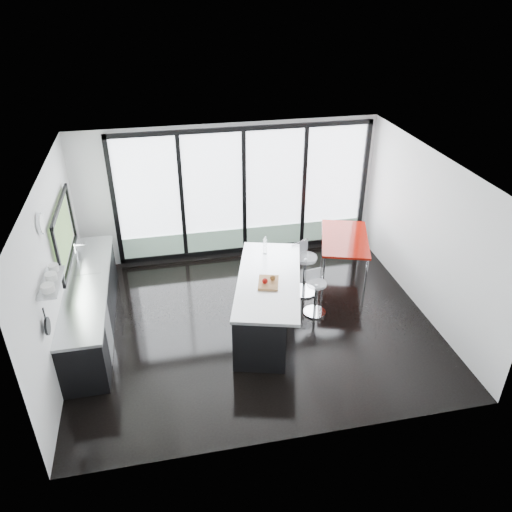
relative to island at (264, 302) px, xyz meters
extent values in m
cube|color=black|center=(-0.15, 0.11, -0.49)|extent=(6.00, 5.00, 0.00)
cube|color=white|center=(-0.15, 0.11, 2.31)|extent=(6.00, 5.00, 0.00)
cube|color=silver|center=(-0.15, 2.61, 0.91)|extent=(6.00, 0.00, 2.80)
cube|color=white|center=(0.15, 2.58, 0.91)|extent=(5.00, 0.02, 2.50)
cube|color=slate|center=(0.15, 2.54, -0.12)|extent=(5.00, 0.02, 0.44)
cube|color=black|center=(-1.10, 2.54, 0.91)|extent=(0.08, 0.04, 2.50)
cube|color=black|center=(0.15, 2.54, 0.91)|extent=(0.08, 0.04, 2.50)
cube|color=black|center=(1.40, 2.54, 0.91)|extent=(0.08, 0.04, 2.50)
cube|color=silver|center=(-0.15, -2.39, 0.91)|extent=(6.00, 0.00, 2.80)
cube|color=silver|center=(-3.15, 0.11, 0.91)|extent=(0.00, 5.00, 2.80)
cube|color=#51703D|center=(-3.12, 1.01, 1.11)|extent=(0.02, 1.60, 0.90)
cube|color=#AAADAF|center=(-3.02, -0.74, 1.26)|extent=(0.25, 0.80, 0.03)
cylinder|color=white|center=(-3.12, -0.19, 1.86)|extent=(0.04, 0.30, 0.30)
cylinder|color=black|center=(-3.09, -1.14, 0.86)|extent=(0.03, 0.24, 0.24)
cube|color=silver|center=(2.85, 0.11, 0.91)|extent=(0.00, 5.00, 2.80)
cube|color=black|center=(-2.82, 0.51, -0.06)|extent=(0.65, 3.20, 0.87)
cube|color=#AAADAF|center=(-2.82, 0.51, 0.40)|extent=(0.69, 3.24, 0.05)
cube|color=#AAADAF|center=(-2.82, 1.01, 0.40)|extent=(0.45, 0.48, 0.06)
cylinder|color=silver|center=(-2.97, 1.01, 0.65)|extent=(0.02, 0.02, 0.44)
cube|color=#AAADAF|center=(-2.51, -0.24, -0.07)|extent=(0.03, 0.60, 0.80)
cube|color=black|center=(-0.01, 0.00, -0.04)|extent=(1.38, 2.44, 0.91)
cube|color=#AAADAF|center=(0.08, -0.02, 0.45)|extent=(1.60, 2.56, 0.05)
cube|color=#AB7645|center=(0.03, -0.17, 0.49)|extent=(0.42, 0.49, 0.03)
sphere|color=maroon|center=(-0.03, -0.21, 0.55)|extent=(0.12, 0.12, 0.09)
sphere|color=brown|center=(0.11, -0.14, 0.55)|extent=(0.11, 0.11, 0.09)
cylinder|color=silver|center=(0.19, 0.77, 0.62)|extent=(0.09, 0.09, 0.29)
cylinder|color=silver|center=(0.97, 0.18, -0.17)|extent=(0.48, 0.48, 0.64)
cylinder|color=silver|center=(0.96, 0.85, -0.10)|extent=(0.65, 0.65, 0.78)
cube|color=maroon|center=(1.89, 1.32, -0.08)|extent=(1.31, 1.72, 0.82)
camera|label=1|loc=(-1.51, -6.63, 4.81)|focal=35.00mm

